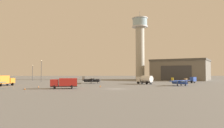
% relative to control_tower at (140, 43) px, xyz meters
% --- Properties ---
extents(ground_plane, '(400.00, 400.00, 0.00)m').
position_rel_control_tower_xyz_m(ground_plane, '(-19.93, -72.96, -22.35)').
color(ground_plane, slate).
extents(control_tower, '(9.58, 9.58, 41.51)m').
position_rel_control_tower_xyz_m(control_tower, '(0.00, 0.00, 0.00)').
color(control_tower, '#B2AD9E').
rests_on(control_tower, ground_plane).
extents(hangar, '(36.94, 35.40, 11.20)m').
position_rel_control_tower_xyz_m(hangar, '(20.63, -11.87, -16.73)').
color(hangar, '#6B665B').
rests_on(hangar, ground_plane).
extents(airplane_blue, '(7.91, 6.47, 2.54)m').
position_rel_control_tower_xyz_m(airplane_blue, '(1.05, -61.71, -21.16)').
color(airplane_blue, '#2847A8').
rests_on(airplane_blue, ground_plane).
extents(airplane_black, '(7.39, 9.40, 2.79)m').
position_rel_control_tower_xyz_m(airplane_black, '(-27.45, -46.10, -21.05)').
color(airplane_black, black).
rests_on(airplane_black, ground_plane).
extents(truck_box_red, '(7.01, 3.81, 2.71)m').
position_rel_control_tower_xyz_m(truck_box_red, '(-33.42, -71.80, -20.80)').
color(truck_box_red, '#38383D').
rests_on(truck_box_red, ground_plane).
extents(truck_fuel_tanker_white, '(5.61, 6.16, 3.04)m').
position_rel_control_tower_xyz_m(truck_fuel_tanker_white, '(-7.95, -51.91, -20.67)').
color(truck_fuel_tanker_white, '#38383D').
rests_on(truck_fuel_tanker_white, ground_plane).
extents(truck_box_orange, '(5.19, 7.07, 3.24)m').
position_rel_control_tower_xyz_m(truck_box_orange, '(-54.55, -59.56, -20.59)').
color(truck_box_orange, '#38383D').
rests_on(truck_box_orange, ground_plane).
extents(truck_flatbed_blue, '(5.07, 5.85, 2.39)m').
position_rel_control_tower_xyz_m(truck_flatbed_blue, '(11.92, -44.70, -21.18)').
color(truck_flatbed_blue, '#38383D').
rests_on(truck_flatbed_blue, ground_plane).
extents(light_post_north, '(0.44, 0.44, 9.65)m').
position_rel_control_tower_xyz_m(light_post_north, '(-50.05, -32.77, -16.67)').
color(light_post_north, '#38383D').
rests_on(light_post_north, ground_plane).
extents(light_post_centre, '(0.44, 0.44, 7.92)m').
position_rel_control_tower_xyz_m(light_post_centre, '(-57.76, -20.28, -17.58)').
color(light_post_centre, '#38383D').
rests_on(light_post_centre, ground_plane).
extents(traffic_cone_near_left, '(0.36, 0.36, 0.54)m').
position_rel_control_tower_xyz_m(traffic_cone_near_left, '(-42.54, -74.76, -22.08)').
color(traffic_cone_near_left, black).
rests_on(traffic_cone_near_left, ground_plane).
extents(traffic_cone_near_right, '(0.36, 0.36, 0.59)m').
position_rel_control_tower_xyz_m(traffic_cone_near_right, '(-24.10, -66.38, -22.06)').
color(traffic_cone_near_right, black).
rests_on(traffic_cone_near_right, ground_plane).
extents(traffic_cone_mid_apron, '(0.36, 0.36, 0.58)m').
position_rel_control_tower_xyz_m(traffic_cone_mid_apron, '(-41.49, -67.00, -22.06)').
color(traffic_cone_mid_apron, black).
rests_on(traffic_cone_mid_apron, ground_plane).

